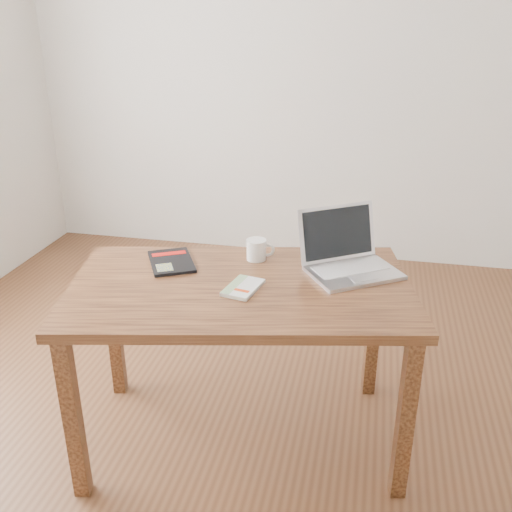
% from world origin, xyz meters
% --- Properties ---
extents(room, '(4.04, 4.04, 2.70)m').
position_xyz_m(room, '(-0.07, 0.00, 1.36)').
color(room, '#52311C').
rests_on(room, ground).
extents(desk, '(1.47, 1.03, 0.75)m').
position_xyz_m(desk, '(0.05, -0.14, 0.66)').
color(desk, '#4E2C17').
rests_on(desk, ground).
extents(white_guidebook, '(0.15, 0.20, 0.02)m').
position_xyz_m(white_guidebook, '(0.07, -0.18, 0.76)').
color(white_guidebook, silver).
rests_on(white_guidebook, desk).
extents(black_guidebook, '(0.27, 0.31, 0.01)m').
position_xyz_m(black_guidebook, '(-0.29, -0.01, 0.76)').
color(black_guidebook, black).
rests_on(black_guidebook, desk).
extents(laptop, '(0.46, 0.45, 0.24)m').
position_xyz_m(laptop, '(0.45, 0.09, 0.80)').
color(laptop, silver).
rests_on(laptop, desk).
extents(coffee_mug, '(0.12, 0.08, 0.09)m').
position_xyz_m(coffee_mug, '(0.06, 0.11, 0.80)').
color(coffee_mug, white).
rests_on(coffee_mug, desk).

